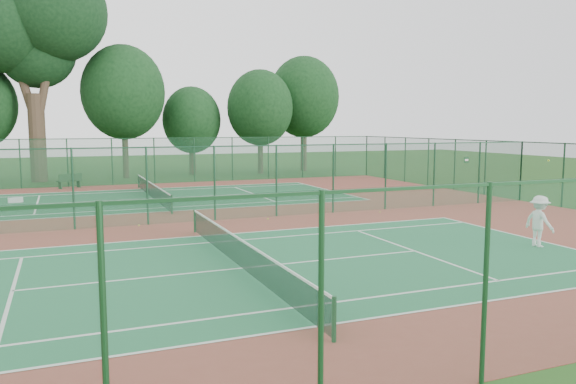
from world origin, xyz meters
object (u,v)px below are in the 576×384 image
(player_near, at_px, (539,221))
(big_tree, at_px, (33,25))
(bench, at_px, (70,181))
(kit_bag, at_px, (16,200))

(player_near, bearing_deg, big_tree, 24.71)
(player_near, relative_size, bench, 1.08)
(player_near, xyz_separation_m, bench, (-15.55, 26.98, -0.41))
(kit_bag, relative_size, big_tree, 0.05)
(bench, bearing_deg, big_tree, 84.23)
(bench, bearing_deg, player_near, -84.16)
(bench, height_order, big_tree, big_tree)
(player_near, xyz_separation_m, big_tree, (-17.57, 33.08, 11.12))
(kit_bag, bearing_deg, big_tree, 74.61)
(big_tree, bearing_deg, kit_bag, -94.53)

